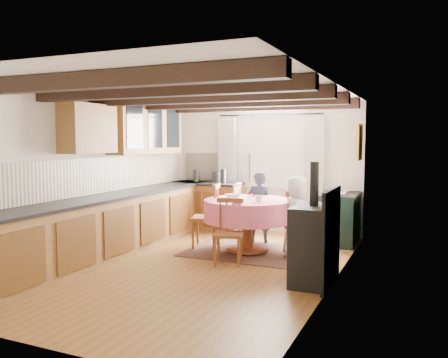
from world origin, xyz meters
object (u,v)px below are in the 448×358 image
at_px(chair_near, 228,232).
at_px(child_far, 259,207).
at_px(aga_range, 339,218).
at_px(cast_iron_stove, 314,223).
at_px(child_right, 296,217).
at_px(dining_table, 248,226).
at_px(cup, 259,198).
at_px(chair_left, 205,216).
at_px(chair_right, 302,224).

xyz_separation_m(chair_near, child_far, (-0.07, 1.48, 0.14)).
relative_size(aga_range, cast_iron_stove, 0.63).
bearing_deg(chair_near, child_right, 32.21).
distance_m(cast_iron_stove, child_far, 2.30).
bearing_deg(dining_table, chair_near, -89.11).
xyz_separation_m(dining_table, cup, (0.23, -0.13, 0.46)).
bearing_deg(chair_left, dining_table, 74.55).
distance_m(chair_left, cup, 1.03).
height_order(dining_table, child_right, child_right).
xyz_separation_m(dining_table, chair_right, (0.84, 0.09, 0.08)).
bearing_deg(child_far, child_right, 128.45).
xyz_separation_m(chair_right, aga_range, (0.34, 1.11, -0.06)).
distance_m(chair_right, cup, 0.75).
xyz_separation_m(chair_near, child_right, (0.74, 0.81, 0.14)).
bearing_deg(chair_right, chair_left, 98.36).
bearing_deg(child_far, chair_near, 80.64).
xyz_separation_m(dining_table, aga_range, (1.18, 1.19, 0.02)).
distance_m(chair_right, aga_range, 1.16).
xyz_separation_m(chair_near, cup, (0.21, 0.65, 0.40)).
xyz_separation_m(child_far, child_right, (0.82, -0.67, -0.00)).
height_order(dining_table, chair_near, chair_near).
distance_m(chair_left, child_far, 0.97).
bearing_deg(child_right, dining_table, 76.30).
distance_m(dining_table, chair_left, 0.74).
bearing_deg(chair_near, aga_range, 44.21).
height_order(aga_range, child_right, child_right).
distance_m(aga_range, child_right, 1.26).
relative_size(child_far, cup, 11.90).
bearing_deg(child_far, cast_iron_stove, 114.02).
height_order(dining_table, chair_left, chair_left).
bearing_deg(child_right, child_far, 35.17).
xyz_separation_m(dining_table, chair_near, (0.01, -0.79, 0.05)).
relative_size(dining_table, cast_iron_stove, 0.91).
distance_m(chair_right, child_right, 0.15).
xyz_separation_m(cast_iron_stove, cup, (-1.07, 1.02, 0.12)).
xyz_separation_m(chair_left, cup, (0.96, -0.14, 0.35)).
distance_m(chair_right, cast_iron_stove, 1.35).
relative_size(chair_near, chair_right, 0.94).
bearing_deg(chair_left, cup, 66.74).
height_order(chair_right, cast_iron_stove, cast_iron_stove).
xyz_separation_m(chair_near, aga_range, (1.17, 1.98, -0.03)).
bearing_deg(cast_iron_stove, cup, 136.22).
bearing_deg(dining_table, cup, -30.60).
bearing_deg(dining_table, chair_right, 5.94).
xyz_separation_m(chair_left, aga_range, (1.92, 1.19, -0.09)).
height_order(chair_right, child_far, child_far).
relative_size(chair_right, child_far, 0.82).
relative_size(aga_range, child_far, 0.78).
bearing_deg(chair_left, child_right, 75.67).
xyz_separation_m(chair_near, cast_iron_stove, (1.28, -0.37, 0.28)).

